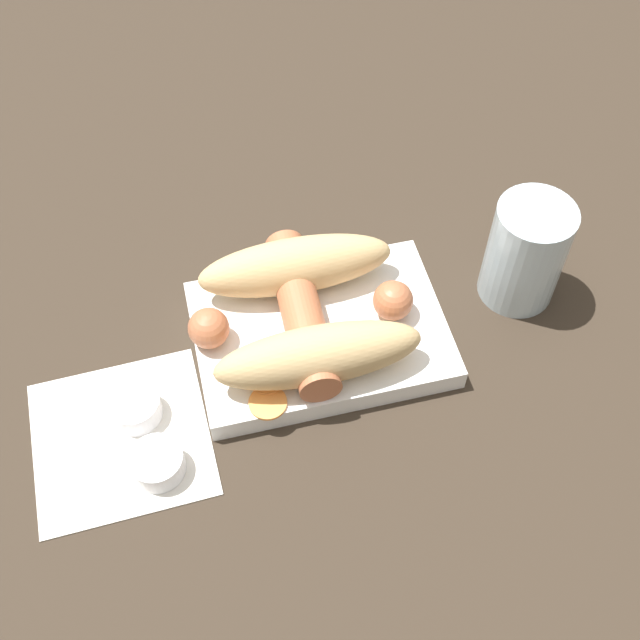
# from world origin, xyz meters

# --- Properties ---
(ground_plane) EXTENTS (3.00, 3.00, 0.00)m
(ground_plane) POSITION_xyz_m (0.00, 0.00, 0.00)
(ground_plane) COLOR #33281E
(food_tray) EXTENTS (0.22, 0.15, 0.02)m
(food_tray) POSITION_xyz_m (0.00, 0.00, 0.01)
(food_tray) COLOR white
(food_tray) RESTS_ON ground_plane
(bread_roll) EXTENTS (0.18, 0.15, 0.05)m
(bread_roll) POSITION_xyz_m (0.01, -0.00, 0.05)
(bread_roll) COLOR tan
(bread_roll) RESTS_ON food_tray
(sausage) EXTENTS (0.19, 0.16, 0.04)m
(sausage) POSITION_xyz_m (0.01, -0.01, 0.04)
(sausage) COLOR #B26642
(sausage) RESTS_ON food_tray
(pickled_veggies) EXTENTS (0.06, 0.07, 0.00)m
(pickled_veggies) POSITION_xyz_m (0.05, 0.04, 0.02)
(pickled_veggies) COLOR #F99E4C
(pickled_veggies) RESTS_ON food_tray
(napkin) EXTENTS (0.15, 0.15, 0.00)m
(napkin) POSITION_xyz_m (0.18, 0.06, 0.00)
(napkin) COLOR white
(napkin) RESTS_ON ground_plane
(condiment_cup_near) EXTENTS (0.04, 0.04, 0.02)m
(condiment_cup_near) POSITION_xyz_m (0.17, 0.04, 0.01)
(condiment_cup_near) COLOR white
(condiment_cup_near) RESTS_ON ground_plane
(condiment_cup_far) EXTENTS (0.04, 0.04, 0.02)m
(condiment_cup_far) POSITION_xyz_m (0.15, 0.09, 0.01)
(condiment_cup_far) COLOR white
(condiment_cup_far) RESTS_ON ground_plane
(drink_glass) EXTENTS (0.07, 0.07, 0.10)m
(drink_glass) POSITION_xyz_m (-0.19, -0.01, 0.05)
(drink_glass) COLOR silver
(drink_glass) RESTS_ON ground_plane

